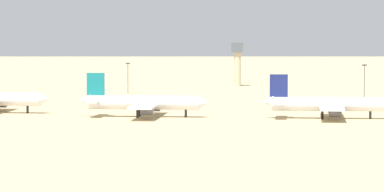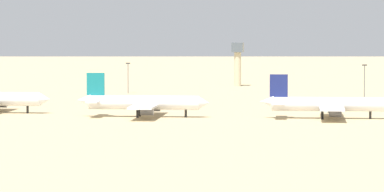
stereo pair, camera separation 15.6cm
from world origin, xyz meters
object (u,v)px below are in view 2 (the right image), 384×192
control_tower (238,60)px  light_pole_west (364,79)px  parked_jet_teal_3 (142,103)px  parked_jet_navy_4 (326,104)px  light_pole_east (128,75)px

control_tower → light_pole_west: size_ratio=1.48×
parked_jet_teal_3 → light_pole_west: bearing=49.1°
control_tower → light_pole_west: control_tower is taller
parked_jet_navy_4 → light_pole_east: 143.74m
parked_jet_navy_4 → control_tower: size_ratio=2.03×
parked_jet_navy_4 → light_pole_east: bearing=123.5°
parked_jet_teal_3 → parked_jet_navy_4: parked_jet_teal_3 is taller
parked_jet_teal_3 → light_pole_east: bearing=101.0°
parked_jet_navy_4 → light_pole_east: size_ratio=3.21×
light_pole_west → parked_jet_teal_3: bearing=-126.8°
light_pole_east → control_tower: bearing=58.4°
parked_jet_teal_3 → light_pole_west: (66.15, 88.29, 3.50)m
parked_jet_teal_3 → parked_jet_navy_4: (56.49, 3.58, -0.07)m
light_pole_west → light_pole_east: light_pole_west is taller
light_pole_east → parked_jet_navy_4: bearing=-52.3°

